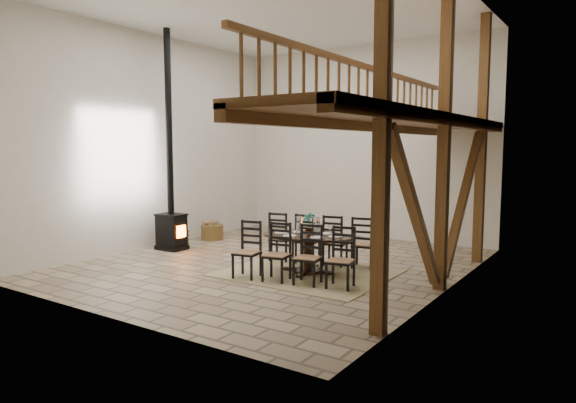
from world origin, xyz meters
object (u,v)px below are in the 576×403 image
Objects in this scene: dining_table at (308,254)px; log_stack at (179,238)px; wood_stove at (171,201)px; log_basket at (212,231)px.

log_stack is (-4.02, 0.62, -0.18)m from dining_table.
wood_stove is 1.06m from log_stack.
dining_table is 0.50× the size of wood_stove.
wood_stove reaches higher than log_stack.
dining_table is at bearing -8.78° from log_stack.
wood_stove reaches higher than log_basket.
dining_table is 4.07m from log_stack.
log_stack is (-0.21, 0.44, -0.93)m from wood_stove.
dining_table is 4.40× the size of log_basket.
wood_stove is 10.98× the size of log_stack.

